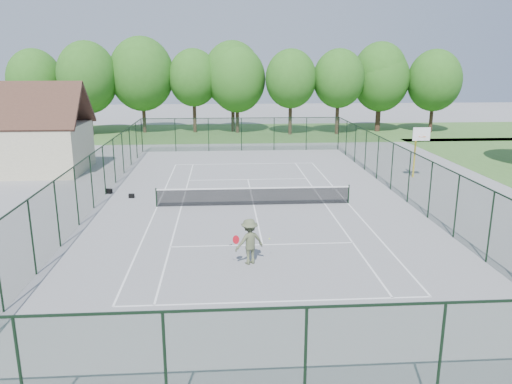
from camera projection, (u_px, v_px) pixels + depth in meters
ground at (254, 205)px, 28.57m from camera, size 140.00×140.00×0.00m
grass_far at (238, 133)px, 57.52m from camera, size 80.00×16.00×0.01m
court_lines at (254, 205)px, 28.57m from camera, size 11.05×23.85×0.01m
tennis_net at (254, 195)px, 28.43m from camera, size 11.08×0.08×1.10m
fence_enclosure at (254, 179)px, 28.18m from camera, size 18.05×36.05×3.02m
utility_building at (27, 130)px, 36.40m from camera, size 8.60×6.27×6.63m
tree_line_far at (237, 79)px, 56.00m from camera, size 39.40×6.40×9.70m
basketball_goal at (418, 142)px, 34.34m from camera, size 1.20×1.43×3.65m
sports_bag_a at (109, 191)px, 31.04m from camera, size 0.43×0.34×0.30m
sports_bag_b at (131, 196)px, 30.04m from camera, size 0.34×0.22×0.25m
tennis_player at (249, 241)px, 20.11m from camera, size 1.76×1.14×1.89m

